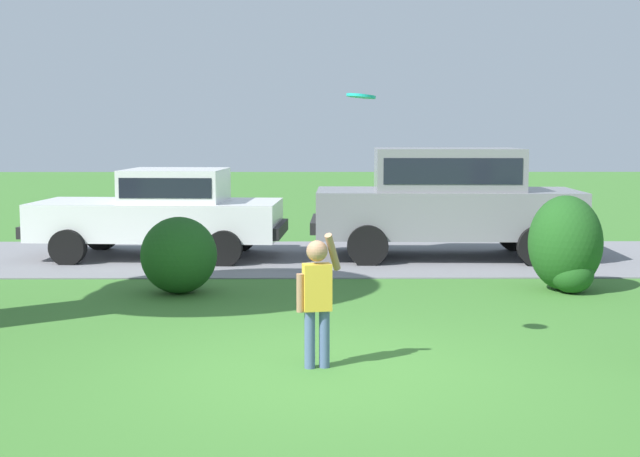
{
  "coord_description": "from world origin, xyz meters",
  "views": [
    {
      "loc": [
        -0.11,
        -8.07,
        2.22
      ],
      "look_at": [
        -0.04,
        2.11,
        1.1
      ],
      "focal_mm": 49.92,
      "sensor_mm": 36.0,
      "label": 1
    }
  ],
  "objects": [
    {
      "name": "ground_plane",
      "position": [
        0.0,
        0.0,
        0.0
      ],
      "size": [
        80.0,
        80.0,
        0.0
      ],
      "primitive_type": "plane",
      "color": "#3D752D"
    },
    {
      "name": "driveway_strip",
      "position": [
        0.0,
        7.33,
        0.01
      ],
      "size": [
        28.0,
        4.4,
        0.02
      ],
      "primitive_type": "cube",
      "color": "slate",
      "rests_on": "ground"
    },
    {
      "name": "shrub_near_tree",
      "position": [
        -1.96,
        4.0,
        0.53
      ],
      "size": [
        1.04,
        1.12,
        1.05
      ],
      "color": "#1E511C",
      "rests_on": "ground"
    },
    {
      "name": "shrub_centre_left",
      "position": [
        3.4,
        4.16,
        0.62
      ],
      "size": [
        1.01,
        1.13,
        1.33
      ],
      "color": "#1E511C",
      "rests_on": "ground"
    },
    {
      "name": "parked_sedan",
      "position": [
        -2.73,
        7.38,
        0.85
      ],
      "size": [
        4.5,
        2.29,
        1.56
      ],
      "color": "white",
      "rests_on": "ground"
    },
    {
      "name": "parked_suv",
      "position": [
        2.2,
        7.31,
        1.08
      ],
      "size": [
        4.76,
        2.21,
        1.92
      ],
      "color": "gray",
      "rests_on": "ground"
    },
    {
      "name": "child_thrower",
      "position": [
        -0.08,
        0.11,
        0.72
      ],
      "size": [
        0.43,
        0.31,
        1.29
      ],
      "color": "#4C608C",
      "rests_on": "ground"
    },
    {
      "name": "frisbee",
      "position": [
        0.34,
        0.41,
        2.55
      ],
      "size": [
        0.28,
        0.28,
        0.06
      ],
      "color": "#1EB7B2"
    }
  ]
}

